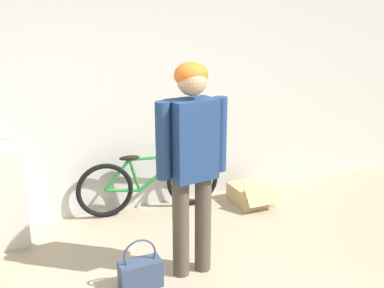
# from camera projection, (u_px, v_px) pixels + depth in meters

# --- Properties ---
(wall_back) EXTENTS (8.00, 0.07, 2.60)m
(wall_back) POSITION_uv_depth(u_px,v_px,m) (108.00, 94.00, 4.62)
(wall_back) COLOR silver
(wall_back) RESTS_ON ground_plane
(person) EXTENTS (0.59, 0.29, 1.76)m
(person) POSITION_uv_depth(u_px,v_px,m) (192.00, 151.00, 3.51)
(person) COLOR #4C4238
(person) RESTS_ON ground_plane
(bicycle) EXTENTS (1.58, 0.46, 0.67)m
(bicycle) POSITION_uv_depth(u_px,v_px,m) (150.00, 183.00, 4.87)
(bicycle) COLOR black
(bicycle) RESTS_ON ground_plane
(handbag) EXTENTS (0.34, 0.16, 0.42)m
(handbag) POSITION_uv_depth(u_px,v_px,m) (140.00, 272.00, 3.56)
(handbag) COLOR #334260
(handbag) RESTS_ON ground_plane
(cardboard_box) EXTENTS (0.38, 0.54, 0.29)m
(cardboard_box) POSITION_uv_depth(u_px,v_px,m) (250.00, 195.00, 5.13)
(cardboard_box) COLOR tan
(cardboard_box) RESTS_ON ground_plane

